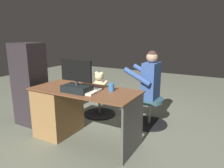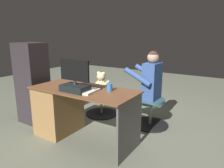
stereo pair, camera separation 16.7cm
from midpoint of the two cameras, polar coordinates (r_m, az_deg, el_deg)
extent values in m
plane|color=#686C5A|center=(3.32, -4.09, -11.77)|extent=(10.00, 10.00, 0.00)
cube|color=brown|center=(2.74, -9.26, -1.68)|extent=(1.43, 0.65, 0.02)
cube|color=#9C7142|center=(3.16, -15.88, -6.79)|extent=(0.46, 0.60, 0.70)
cube|color=#524E4F|center=(2.52, 3.83, -11.62)|extent=(0.02, 0.58, 0.70)
cube|color=black|center=(2.63, -11.36, -1.28)|extent=(0.36, 0.21, 0.08)
cylinder|color=#333338|center=(2.61, -11.43, 0.19)|extent=(0.04, 0.04, 0.05)
cube|color=black|center=(2.58, -11.59, 3.61)|extent=(0.44, 0.02, 0.26)
cube|color=black|center=(2.59, -11.39, 3.66)|extent=(0.41, 0.00, 0.24)
cube|color=black|center=(2.78, -8.49, -1.02)|extent=(0.42, 0.14, 0.02)
ellipsoid|color=#252C26|center=(2.99, -13.39, -0.03)|extent=(0.06, 0.10, 0.04)
cylinder|color=#3372BF|center=(2.62, -2.01, -0.88)|extent=(0.07, 0.07, 0.10)
cube|color=black|center=(2.90, -14.05, -0.68)|extent=(0.09, 0.16, 0.02)
cube|color=silver|center=(2.61, -8.12, -1.96)|extent=(0.25, 0.32, 0.02)
cylinder|color=black|center=(3.81, -4.65, -8.09)|extent=(0.56, 0.56, 0.03)
cylinder|color=gray|center=(3.74, -4.71, -5.39)|extent=(0.04, 0.04, 0.36)
cylinder|color=#4B4651|center=(3.68, -4.77, -2.34)|extent=(0.44, 0.44, 0.06)
ellipsoid|color=#DDBD89|center=(3.65, -4.81, -0.44)|extent=(0.18, 0.15, 0.19)
sphere|color=#DDBD89|center=(3.61, -4.86, 1.97)|extent=(0.15, 0.15, 0.15)
sphere|color=beige|center=(3.67, -4.30, 1.98)|extent=(0.06, 0.06, 0.06)
sphere|color=#DDBD89|center=(3.57, -4.18, 2.78)|extent=(0.06, 0.06, 0.06)
sphere|color=#DDBD89|center=(3.63, -5.57, 2.92)|extent=(0.06, 0.06, 0.06)
cylinder|color=#DDBD89|center=(3.62, -3.33, 0.09)|extent=(0.05, 0.14, 0.10)
cylinder|color=#DDBD89|center=(3.72, -5.71, 0.42)|extent=(0.05, 0.14, 0.10)
cylinder|color=#DDBD89|center=(3.72, -3.29, -1.16)|extent=(0.06, 0.12, 0.06)
cylinder|color=#DDBD89|center=(3.77, -4.53, -0.98)|extent=(0.06, 0.12, 0.06)
cylinder|color=black|center=(3.46, 8.68, -10.58)|extent=(0.56, 0.56, 0.03)
cylinder|color=gray|center=(3.38, 8.80, -7.65)|extent=(0.04, 0.04, 0.36)
cylinder|color=#32535C|center=(3.31, 8.93, -4.30)|extent=(0.42, 0.42, 0.06)
cube|color=#34508E|center=(3.23, 9.13, 0.90)|extent=(0.21, 0.33, 0.56)
sphere|color=tan|center=(3.17, 9.38, 7.23)|extent=(0.17, 0.17, 0.17)
sphere|color=#3F2723|center=(3.17, 9.39, 7.54)|extent=(0.16, 0.16, 0.16)
cylinder|color=#34508E|center=(3.08, 5.30, 1.98)|extent=(0.44, 0.09, 0.26)
cylinder|color=#34508E|center=(3.45, 7.73, 3.16)|extent=(0.44, 0.09, 0.26)
cylinder|color=#444237|center=(3.27, 5.59, -3.50)|extent=(0.35, 0.12, 0.11)
cylinder|color=#444237|center=(3.41, 2.77, -6.98)|extent=(0.10, 0.10, 0.44)
cylinder|color=#444237|center=(3.43, 6.66, -2.72)|extent=(0.35, 0.12, 0.11)
cylinder|color=#444237|center=(3.57, 3.93, -6.07)|extent=(0.10, 0.10, 0.44)
cube|color=#2F272C|center=(3.54, -22.75, -0.14)|extent=(0.44, 0.36, 1.28)
camera|label=1|loc=(0.08, -91.58, -0.39)|focal=33.55mm
camera|label=2|loc=(0.08, 88.42, 0.39)|focal=33.55mm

